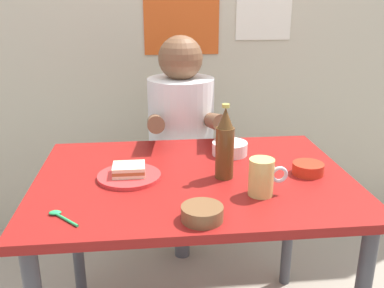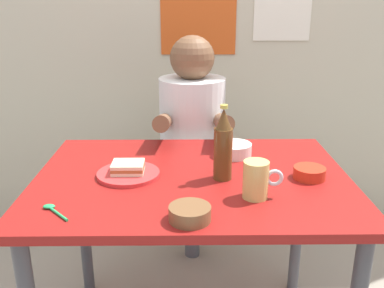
# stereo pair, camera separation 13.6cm
# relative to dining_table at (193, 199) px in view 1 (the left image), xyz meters

# --- Properties ---
(wall_back) EXTENTS (4.40, 0.09, 2.60)m
(wall_back) POSITION_rel_dining_table_xyz_m (0.00, 1.05, 0.65)
(wall_back) COLOR #BCB299
(wall_back) RESTS_ON ground
(dining_table) EXTENTS (1.10, 0.80, 0.74)m
(dining_table) POSITION_rel_dining_table_xyz_m (0.00, 0.00, 0.00)
(dining_table) COLOR maroon
(dining_table) RESTS_ON ground
(stool) EXTENTS (0.34, 0.34, 0.45)m
(stool) POSITION_rel_dining_table_xyz_m (0.01, 0.63, -0.30)
(stool) COLOR #4C4C51
(stool) RESTS_ON ground
(person_seated) EXTENTS (0.33, 0.56, 0.72)m
(person_seated) POSITION_rel_dining_table_xyz_m (0.01, 0.62, 0.12)
(person_seated) COLOR white
(person_seated) RESTS_ON stool
(plate_orange) EXTENTS (0.22, 0.22, 0.01)m
(plate_orange) POSITION_rel_dining_table_xyz_m (-0.22, -0.00, 0.10)
(plate_orange) COLOR red
(plate_orange) RESTS_ON dining_table
(sandwich) EXTENTS (0.11, 0.09, 0.04)m
(sandwich) POSITION_rel_dining_table_xyz_m (-0.22, -0.00, 0.13)
(sandwich) COLOR beige
(sandwich) RESTS_ON plate_orange
(beer_mug) EXTENTS (0.13, 0.08, 0.12)m
(beer_mug) POSITION_rel_dining_table_xyz_m (0.20, -0.17, 0.15)
(beer_mug) COLOR #D1BC66
(beer_mug) RESTS_ON dining_table
(beer_bottle) EXTENTS (0.06, 0.06, 0.26)m
(beer_bottle) POSITION_rel_dining_table_xyz_m (0.10, -0.03, 0.21)
(beer_bottle) COLOR #593819
(beer_bottle) RESTS_ON dining_table
(sauce_bowl_chili) EXTENTS (0.11, 0.11, 0.04)m
(sauce_bowl_chili) POSITION_rel_dining_table_xyz_m (0.41, -0.03, 0.12)
(sauce_bowl_chili) COLOR red
(sauce_bowl_chili) RESTS_ON dining_table
(condiment_bowl_brown) EXTENTS (0.12, 0.12, 0.04)m
(condiment_bowl_brown) POSITION_rel_dining_table_xyz_m (-0.01, -0.32, 0.12)
(condiment_bowl_brown) COLOR brown
(condiment_bowl_brown) RESTS_ON dining_table
(rice_bowl_white) EXTENTS (0.14, 0.14, 0.05)m
(rice_bowl_white) POSITION_rel_dining_table_xyz_m (0.17, 0.20, 0.12)
(rice_bowl_white) COLOR silver
(rice_bowl_white) RESTS_ON dining_table
(spoon) EXTENTS (0.10, 0.10, 0.01)m
(spoon) POSITION_rel_dining_table_xyz_m (-0.41, -0.26, 0.10)
(spoon) COLOR #26A559
(spoon) RESTS_ON dining_table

